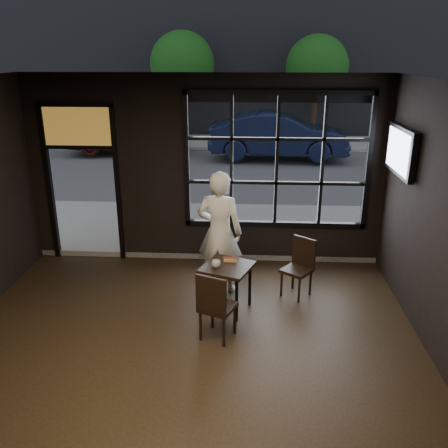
# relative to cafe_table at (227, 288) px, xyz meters

# --- Properties ---
(floor) EXTENTS (6.00, 7.00, 0.02)m
(floor) POSITION_rel_cafe_table_xyz_m (-0.47, -1.77, -0.36)
(floor) COLOR black
(floor) RESTS_ON ground
(ceiling) EXTENTS (6.00, 7.00, 0.02)m
(ceiling) POSITION_rel_cafe_table_xyz_m (-0.47, -1.77, 2.86)
(ceiling) COLOR black
(ceiling) RESTS_ON ground
(window_frame) EXTENTS (3.06, 0.12, 2.28)m
(window_frame) POSITION_rel_cafe_table_xyz_m (0.73, 1.73, 1.45)
(window_frame) COLOR black
(window_frame) RESTS_ON ground
(stained_transom) EXTENTS (1.20, 0.06, 0.70)m
(stained_transom) POSITION_rel_cafe_table_xyz_m (-2.57, 1.73, 2.00)
(stained_transom) COLOR orange
(stained_transom) RESTS_ON ground
(street_asphalt) EXTENTS (60.00, 41.00, 0.04)m
(street_asphalt) POSITION_rel_cafe_table_xyz_m (-0.47, 22.23, -0.37)
(street_asphalt) COLOR #545456
(street_asphalt) RESTS_ON ground
(cafe_table) EXTENTS (0.83, 0.83, 0.69)m
(cafe_table) POSITION_rel_cafe_table_xyz_m (0.00, 0.00, 0.00)
(cafe_table) COLOR black
(cafe_table) RESTS_ON floor
(chair_near) EXTENTS (0.53, 0.53, 0.94)m
(chair_near) POSITION_rel_cafe_table_xyz_m (-0.08, -0.71, 0.12)
(chair_near) COLOR black
(chair_near) RESTS_ON floor
(chair_window) EXTENTS (0.54, 0.54, 0.90)m
(chair_window) POSITION_rel_cafe_table_xyz_m (1.02, 0.48, 0.10)
(chair_window) COLOR black
(chair_window) RESTS_ON floor
(man) EXTENTS (0.76, 0.57, 1.89)m
(man) POSITION_rel_cafe_table_xyz_m (-0.15, 0.62, 0.60)
(man) COLOR silver
(man) RESTS_ON floor
(hotdog) EXTENTS (0.20, 0.09, 0.06)m
(hotdog) POSITION_rel_cafe_table_xyz_m (0.03, 0.14, 0.37)
(hotdog) COLOR tan
(hotdog) RESTS_ON cafe_table
(cup) EXTENTS (0.14, 0.14, 0.10)m
(cup) POSITION_rel_cafe_table_xyz_m (-0.15, -0.06, 0.39)
(cup) COLOR silver
(cup) RESTS_ON cafe_table
(tv) EXTENTS (0.13, 1.18, 0.69)m
(tv) POSITION_rel_cafe_table_xyz_m (2.46, 0.89, 1.81)
(tv) COLOR black
(tv) RESTS_ON wall_right
(navy_car) EXTENTS (4.67, 1.76, 1.52)m
(navy_car) POSITION_rel_cafe_table_xyz_m (1.21, 10.11, 0.52)
(navy_car) COLOR black
(navy_car) RESTS_ON street_asphalt
(maroon_car) EXTENTS (4.51, 2.28, 1.47)m
(maroon_car) POSITION_rel_cafe_table_xyz_m (-4.21, 10.93, 0.49)
(maroon_car) COLOR #48130E
(maroon_car) RESTS_ON street_asphalt
(tree_left) EXTENTS (2.53, 2.53, 4.32)m
(tree_left) POSITION_rel_cafe_table_xyz_m (-2.47, 13.56, 2.70)
(tree_left) COLOR #332114
(tree_left) RESTS_ON street_asphalt
(tree_right) EXTENTS (2.45, 2.45, 4.18)m
(tree_right) POSITION_rel_cafe_table_xyz_m (2.81, 13.71, 2.60)
(tree_right) COLOR #332114
(tree_right) RESTS_ON street_asphalt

